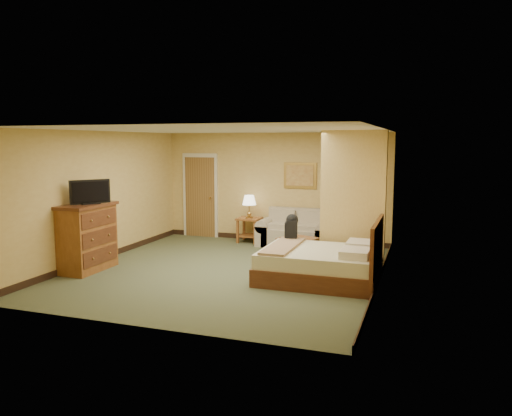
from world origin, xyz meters
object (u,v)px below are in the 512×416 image
at_px(loveseat, 295,234).
at_px(coffee_table, 298,244).
at_px(dresser, 87,237).
at_px(bed, 323,264).

distance_m(loveseat, coffee_table, 1.24).
height_order(loveseat, coffee_table, loveseat).
bearing_deg(coffee_table, dresser, -147.60).
bearing_deg(loveseat, bed, -65.90).
relative_size(dresser, bed, 0.63).
xyz_separation_m(loveseat, bed, (1.20, -2.67, 0.02)).
bearing_deg(coffee_table, bed, -61.00).
relative_size(loveseat, bed, 0.84).
xyz_separation_m(loveseat, coffee_table, (0.37, -1.18, 0.03)).
distance_m(coffee_table, dresser, 4.12).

